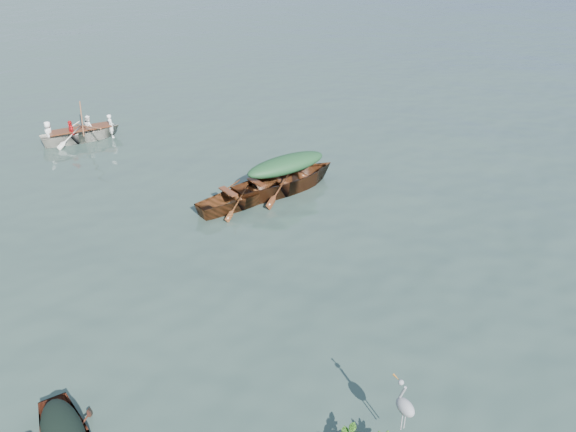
{
  "coord_description": "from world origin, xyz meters",
  "views": [
    {
      "loc": [
        -5.41,
        -8.81,
        7.7
      ],
      "look_at": [
        0.71,
        2.84,
        0.5
      ],
      "focal_mm": 35.0,
      "sensor_mm": 36.0,
      "label": 1
    }
  ],
  "objects_px": {
    "rowed_boat": "(83,141)",
    "green_tarp_boat": "(286,190)",
    "open_wooden_boat": "(243,204)",
    "heron": "(404,413)"
  },
  "relations": [
    {
      "from": "rowed_boat",
      "to": "green_tarp_boat",
      "type": "bearing_deg",
      "value": -148.18
    },
    {
      "from": "open_wooden_boat",
      "to": "rowed_boat",
      "type": "xyz_separation_m",
      "value": [
        -3.3,
        7.64,
        0.0
      ]
    },
    {
      "from": "open_wooden_boat",
      "to": "rowed_boat",
      "type": "relative_size",
      "value": 1.03
    },
    {
      "from": "green_tarp_boat",
      "to": "heron",
      "type": "relative_size",
      "value": 5.47
    },
    {
      "from": "open_wooden_boat",
      "to": "green_tarp_boat",
      "type": "bearing_deg",
      "value": -92.82
    },
    {
      "from": "open_wooden_boat",
      "to": "rowed_boat",
      "type": "bearing_deg",
      "value": 12.06
    },
    {
      "from": "green_tarp_boat",
      "to": "open_wooden_boat",
      "type": "height_order",
      "value": "green_tarp_boat"
    },
    {
      "from": "open_wooden_boat",
      "to": "heron",
      "type": "relative_size",
      "value": 4.53
    },
    {
      "from": "green_tarp_boat",
      "to": "rowed_boat",
      "type": "height_order",
      "value": "green_tarp_boat"
    },
    {
      "from": "green_tarp_boat",
      "to": "rowed_boat",
      "type": "xyz_separation_m",
      "value": [
        -4.86,
        7.4,
        0.0
      ]
    }
  ]
}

